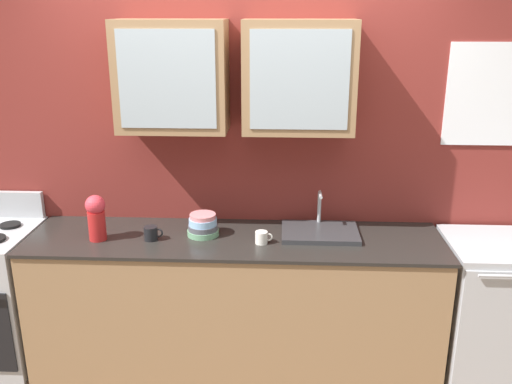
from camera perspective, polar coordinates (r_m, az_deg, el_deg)
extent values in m
plane|color=brown|center=(3.89, -2.04, -17.01)|extent=(10.00, 10.00, 0.00)
cube|color=maroon|center=(3.68, -1.78, 3.18)|extent=(4.01, 0.10, 2.58)
cube|color=#93704C|center=(3.42, -8.60, 11.62)|extent=(0.66, 0.31, 0.66)
cube|color=#9EADB7|center=(3.27, -9.14, 11.29)|extent=(0.56, 0.01, 0.56)
cube|color=#93704C|center=(3.36, 4.41, 11.64)|extent=(0.66, 0.31, 0.66)
cube|color=#9EADB7|center=(3.20, 4.48, 11.32)|extent=(0.56, 0.01, 0.56)
cube|color=white|center=(3.77, 24.36, 9.04)|extent=(0.74, 0.01, 0.63)
cube|color=#93704C|center=(3.65, -2.12, -11.38)|extent=(2.55, 0.62, 0.88)
cube|color=black|center=(3.46, -2.20, -4.87)|extent=(2.57, 0.65, 0.02)
cube|color=#ADAFB5|center=(4.14, -24.71, -1.13)|extent=(0.59, 0.04, 0.18)
cylinder|color=black|center=(3.96, -23.89, -3.11)|extent=(0.13, 0.13, 0.02)
cube|color=#2D2D30|center=(3.51, 6.57, -4.13)|extent=(0.48, 0.35, 0.03)
cylinder|color=#ADAFB5|center=(3.61, 6.50, -1.53)|extent=(0.02, 0.02, 0.21)
cylinder|color=#ADAFB5|center=(3.52, 6.62, -0.28)|extent=(0.02, 0.12, 0.02)
cylinder|color=#669972|center=(3.50, -5.43, -4.13)|extent=(0.20, 0.20, 0.04)
cylinder|color=#4C4C54|center=(3.49, -5.45, -3.67)|extent=(0.19, 0.19, 0.04)
cylinder|color=#8CB7E0|center=(3.48, -5.46, -3.10)|extent=(0.17, 0.17, 0.05)
cylinder|color=#D87F84|center=(3.46, -5.48, -2.58)|extent=(0.16, 0.16, 0.04)
cylinder|color=#B21E1E|center=(3.53, -15.98, -3.33)|extent=(0.11, 0.11, 0.18)
sphere|color=#D8333F|center=(3.48, -16.16, -1.28)|extent=(0.12, 0.12, 0.12)
cylinder|color=silver|center=(3.36, 0.55, -4.68)|extent=(0.07, 0.07, 0.08)
torus|color=silver|center=(3.35, 1.31, -4.64)|extent=(0.05, 0.01, 0.05)
cylinder|color=black|center=(3.46, -10.73, -4.18)|extent=(0.08, 0.08, 0.09)
torus|color=black|center=(3.45, -9.95, -4.14)|extent=(0.05, 0.01, 0.05)
cube|color=#ADAFB5|center=(3.87, 22.97, -10.95)|extent=(0.62, 0.59, 0.90)
cube|color=#ADAFB5|center=(3.63, 24.55, -13.21)|extent=(0.59, 0.01, 0.81)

